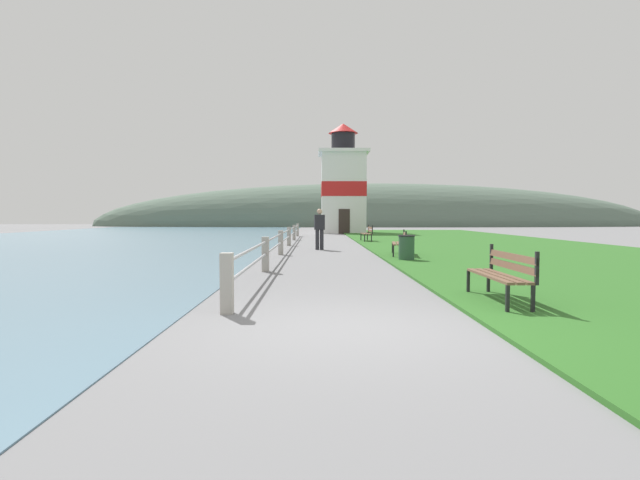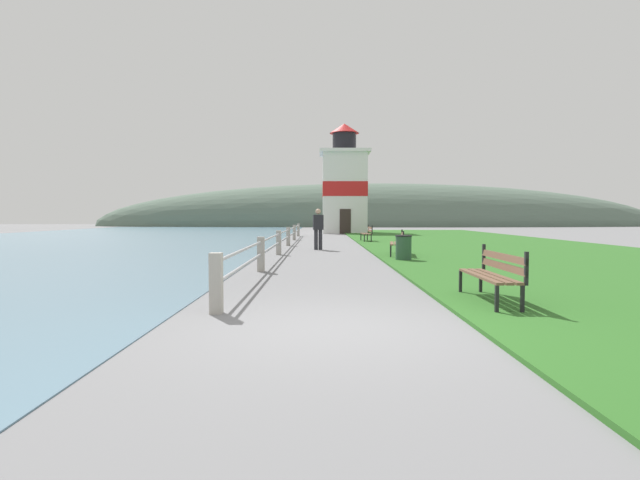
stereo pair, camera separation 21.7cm
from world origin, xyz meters
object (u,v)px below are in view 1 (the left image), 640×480
(park_bench_midway, at_px, (401,241))
(trash_bin, at_px, (406,248))
(lighthouse, at_px, (343,186))
(park_bench_far, at_px, (368,232))
(person_strolling, at_px, (320,228))
(park_bench_near, at_px, (503,272))

(park_bench_midway, xyz_separation_m, trash_bin, (-0.14, -1.92, -0.12))
(lighthouse, xyz_separation_m, trash_bin, (0.62, -26.12, -3.49))
(park_bench_far, relative_size, lighthouse, 0.18)
(lighthouse, xyz_separation_m, person_strolling, (-2.11, -20.65, -2.97))
(park_bench_near, relative_size, person_strolling, 1.12)
(park_bench_near, xyz_separation_m, park_bench_far, (-0.22, 19.40, -0.00))
(park_bench_near, bearing_deg, lighthouse, -88.21)
(park_bench_far, xyz_separation_m, trash_bin, (0.03, -11.70, -0.11))
(park_bench_midway, relative_size, park_bench_far, 1.26)
(park_bench_far, height_order, lighthouse, lighthouse)
(park_bench_near, height_order, park_bench_midway, same)
(lighthouse, relative_size, person_strolling, 5.21)
(person_strolling, distance_m, trash_bin, 6.14)
(park_bench_near, height_order, park_bench_far, same)
(lighthouse, height_order, person_strolling, lighthouse)
(park_bench_near, xyz_separation_m, person_strolling, (-2.93, 13.17, 0.41))
(person_strolling, relative_size, trash_bin, 2.09)
(park_bench_near, relative_size, park_bench_midway, 0.96)
(person_strolling, bearing_deg, park_bench_near, -175.83)
(park_bench_midway, xyz_separation_m, lighthouse, (-0.77, 24.20, 3.38))
(park_bench_midway, height_order, person_strolling, person_strolling)
(park_bench_near, bearing_deg, park_bench_far, -88.94)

